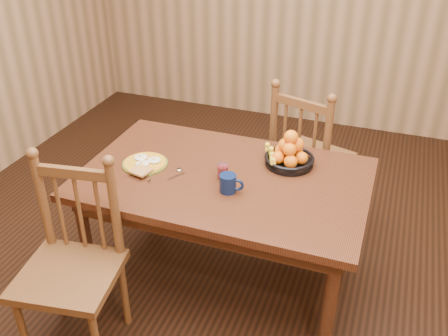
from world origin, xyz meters
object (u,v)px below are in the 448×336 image
(chair_far, at_px, (308,158))
(breakfast_plate, at_px, (145,163))
(coffee_mug, at_px, (229,183))
(fruit_bowl, at_px, (289,155))
(dining_table, at_px, (224,188))
(chair_near, at_px, (72,266))

(chair_far, height_order, breakfast_plate, chair_far)
(breakfast_plate, relative_size, coffee_mug, 2.23)
(chair_far, bearing_deg, breakfast_plate, 62.90)
(breakfast_plate, distance_m, coffee_mug, 0.56)
(breakfast_plate, bearing_deg, fruit_bowl, 20.66)
(dining_table, xyz_separation_m, chair_near, (-0.56, -0.71, -0.15))
(breakfast_plate, xyz_separation_m, fruit_bowl, (0.78, 0.29, 0.05))
(dining_table, xyz_separation_m, coffee_mug, (0.08, -0.14, 0.14))
(chair_far, relative_size, fruit_bowl, 3.29)
(chair_near, height_order, breakfast_plate, chair_near)
(coffee_mug, distance_m, fruit_bowl, 0.45)
(breakfast_plate, bearing_deg, chair_near, -97.23)
(chair_far, distance_m, breakfast_plate, 1.18)
(coffee_mug, bearing_deg, chair_near, -138.10)
(breakfast_plate, distance_m, fruit_bowl, 0.84)
(dining_table, distance_m, coffee_mug, 0.21)
(coffee_mug, bearing_deg, breakfast_plate, 170.22)
(fruit_bowl, bearing_deg, breakfast_plate, -159.34)
(dining_table, bearing_deg, fruit_bowl, 38.66)
(dining_table, relative_size, coffee_mug, 11.95)
(fruit_bowl, bearing_deg, dining_table, -141.34)
(dining_table, xyz_separation_m, chair_far, (0.34, 0.78, -0.15))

